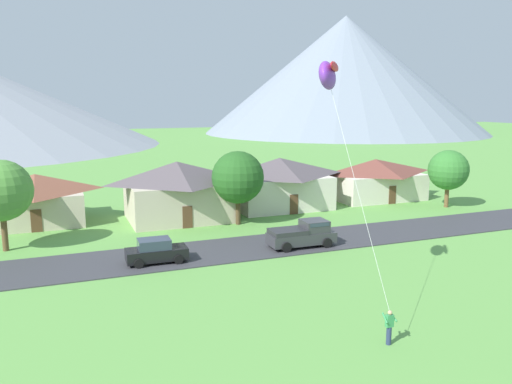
# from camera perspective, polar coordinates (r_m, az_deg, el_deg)

# --- Properties ---
(road_strip) EXTENTS (160.00, 6.32, 0.08)m
(road_strip) POSITION_cam_1_polar(r_m,az_deg,el_deg) (39.12, -3.00, -6.43)
(road_strip) COLOR #38383D
(road_strip) RESTS_ON ground
(mountain_west_ridge) EXTENTS (96.02, 96.02, 39.34)m
(mountain_west_ridge) POSITION_cam_1_polar(r_m,az_deg,el_deg) (182.70, 9.83, 12.70)
(mountain_west_ridge) COLOR gray
(mountain_west_ridge) RESTS_ON ground
(house_leftmost) EXTENTS (10.48, 7.66, 5.29)m
(house_leftmost) POSITION_cam_1_polar(r_m,az_deg,el_deg) (53.90, 2.63, 1.13)
(house_leftmost) COLOR beige
(house_leftmost) RESTS_ON ground
(house_left_center) EXTENTS (8.66, 8.19, 4.56)m
(house_left_center) POSITION_cam_1_polar(r_m,az_deg,el_deg) (51.37, -23.28, -0.58)
(house_left_center) COLOR beige
(house_left_center) RESTS_ON ground
(house_right_center) EXTENTS (9.84, 8.11, 5.55)m
(house_right_center) POSITION_cam_1_polar(r_m,az_deg,el_deg) (49.02, -8.76, 0.27)
(house_right_center) COLOR beige
(house_right_center) RESTS_ON ground
(house_rightmost) EXTENTS (10.75, 7.30, 4.58)m
(house_rightmost) POSITION_cam_1_polar(r_m,az_deg,el_deg) (60.42, 13.11, 1.50)
(house_rightmost) COLOR beige
(house_rightmost) RESTS_ON ground
(tree_near_left) EXTENTS (4.76, 4.76, 6.74)m
(tree_near_left) POSITION_cam_1_polar(r_m,az_deg,el_deg) (46.19, -2.04, 1.63)
(tree_near_left) COLOR #4C3823
(tree_near_left) RESTS_ON ground
(tree_left_of_center) EXTENTS (4.60, 4.60, 6.94)m
(tree_left_of_center) POSITION_cam_1_polar(r_m,az_deg,el_deg) (42.34, -26.56, 0.13)
(tree_left_of_center) COLOR brown
(tree_left_of_center) RESTS_ON ground
(tree_center) EXTENTS (4.20, 4.20, 6.10)m
(tree_center) POSITION_cam_1_polar(r_m,az_deg,el_deg) (57.49, 20.65, 2.30)
(tree_center) COLOR brown
(tree_center) RESTS_ON ground
(parked_car_black_west_end) EXTENTS (4.26, 2.18, 1.68)m
(parked_car_black_west_end) POSITION_cam_1_polar(r_m,az_deg,el_deg) (36.47, -11.08, -6.50)
(parked_car_black_west_end) COLOR black
(parked_car_black_west_end) RESTS_ON road_strip
(pickup_truck_charcoal_west_side) EXTENTS (5.23, 2.38, 1.99)m
(pickup_truck_charcoal_west_side) POSITION_cam_1_polar(r_m,az_deg,el_deg) (39.75, 5.27, -4.67)
(pickup_truck_charcoal_west_side) COLOR #333338
(pickup_truck_charcoal_west_side) RESTS_ON road_strip
(kite_flyer_with_kite) EXTENTS (2.41, 7.34, 13.32)m
(kite_flyer_with_kite) POSITION_cam_1_polar(r_m,az_deg,el_deg) (27.58, 8.24, 12.02)
(kite_flyer_with_kite) COLOR navy
(kite_flyer_with_kite) RESTS_ON ground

